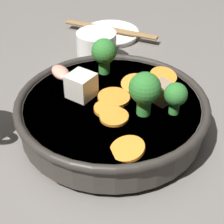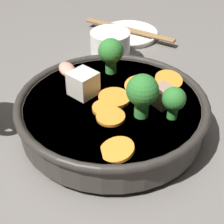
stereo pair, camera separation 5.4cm
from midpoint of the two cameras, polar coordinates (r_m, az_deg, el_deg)
ground_plane at (r=0.56m, az=2.75°, el=-3.00°), size 3.00×3.00×0.00m
stirfry_bowl at (r=0.54m, az=2.98°, el=0.20°), size 0.28×0.28×0.11m
side_saucer at (r=0.84m, az=4.47°, el=11.73°), size 0.13×0.13×0.01m
tea_cup at (r=0.72m, az=1.91°, el=9.70°), size 0.07×0.07×0.06m
chopsticks_pair at (r=0.83m, az=4.50°, el=12.33°), size 0.22×0.03×0.01m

